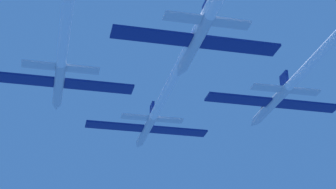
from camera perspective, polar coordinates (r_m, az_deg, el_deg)
name	(u,v)px	position (r m, az deg, el deg)	size (l,w,h in m)	color
jet_lead	(183,60)	(63.69, 1.48, 3.52)	(17.74, 69.74, 2.94)	silver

